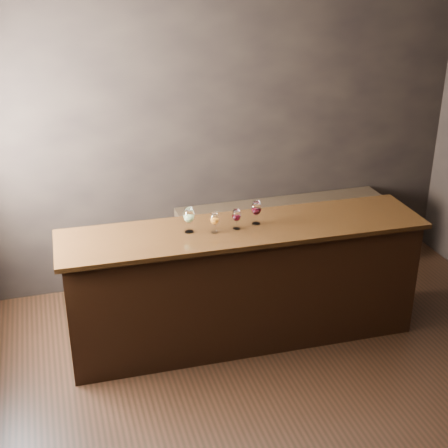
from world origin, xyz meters
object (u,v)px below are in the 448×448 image
object	(u,v)px
glass_amber	(214,219)
glass_red_b	(256,209)
back_bar_shelf	(281,238)
glass_red_a	(237,216)
bar_counter	(243,286)
glass_white	(189,216)

from	to	relation	value
glass_amber	glass_red_b	size ratio (longest dim) A/B	0.87
back_bar_shelf	glass_red_b	world-z (taller)	glass_red_b
glass_red_a	glass_red_b	xyz separation A→B (m)	(0.19, 0.05, 0.02)
bar_counter	glass_white	size ratio (longest dim) A/B	14.13
back_bar_shelf	glass_red_a	bearing A→B (deg)	-128.23
back_bar_shelf	glass_white	world-z (taller)	glass_white
glass_amber	bar_counter	bearing A→B (deg)	5.89
back_bar_shelf	glass_red_b	size ratio (longest dim) A/B	11.02
bar_counter	glass_amber	size ratio (longest dim) A/B	17.11
glass_white	glass_red_a	bearing A→B (deg)	-7.44
glass_white	glass_red_b	distance (m)	0.57
glass_white	glass_red_a	distance (m)	0.39
glass_amber	glass_red_a	size ratio (longest dim) A/B	1.00
back_bar_shelf	glass_white	xyz separation A→B (m)	(-1.22, -1.01, 0.83)
glass_red_b	bar_counter	bearing A→B (deg)	-161.59
glass_white	glass_red_a	xyz separation A→B (m)	(0.39, -0.05, -0.03)
back_bar_shelf	glass_red_a	size ratio (longest dim) A/B	12.68
glass_amber	glass_white	bearing A→B (deg)	161.65
glass_amber	glass_red_b	distance (m)	0.38
bar_counter	glass_white	bearing A→B (deg)	176.78
bar_counter	glass_red_a	distance (m)	0.68
bar_counter	glass_white	distance (m)	0.84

